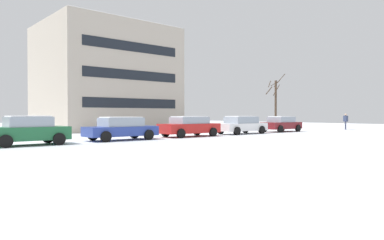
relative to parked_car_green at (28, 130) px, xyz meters
The scene contains 8 objects.
parked_car_green is the anchor object (origin of this frame).
parked_car_blue 5.50m from the parked_car_green, ahead, with size 4.54×2.07×1.46m.
parked_car_red 11.00m from the parked_car_green, ahead, with size 4.58×2.09×1.47m.
parked_car_white 16.49m from the parked_car_green, ahead, with size 4.61×2.10×1.47m.
parked_car_maroon 21.99m from the parked_car_green, ahead, with size 4.14×2.04×1.42m.
pedestrian_crossing 31.00m from the parked_car_green, ahead, with size 0.39×0.45×1.67m.
tree_far_left 27.79m from the parked_car_green, ahead, with size 1.77×1.71×6.10m.
building_far_right 19.61m from the parked_car_green, 50.75° to the left, with size 12.50×10.79×10.68m.
Camera 1 is at (-0.76, -11.09, 1.64)m, focal length 33.58 mm.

